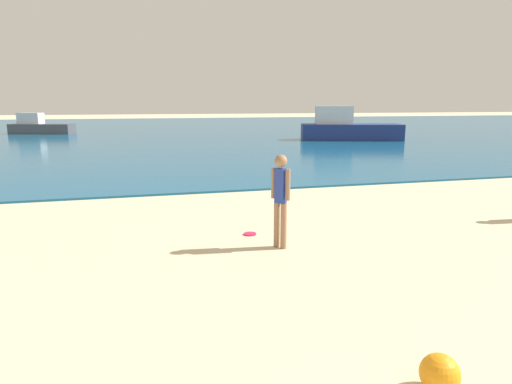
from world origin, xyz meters
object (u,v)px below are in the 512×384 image
(beach_ball, at_px, (440,374))
(person_standing, at_px, (280,196))
(frisbee, at_px, (250,234))
(boat_far, at_px, (40,126))
(boat_near, at_px, (347,128))

(beach_ball, bearing_deg, person_standing, 91.60)
(frisbee, height_order, boat_far, boat_far)
(boat_far, relative_size, beach_ball, 14.48)
(person_standing, bearing_deg, boat_near, -66.87)
(frisbee, bearing_deg, person_standing, -70.56)
(boat_far, bearing_deg, person_standing, -56.30)
(frisbee, xyz_separation_m, boat_near, (11.26, 18.85, 0.80))
(frisbee, distance_m, beach_ball, 4.96)
(person_standing, distance_m, frisbee, 1.29)
(person_standing, bearing_deg, beach_ball, 143.77)
(frisbee, height_order, beach_ball, beach_ball)
(person_standing, xyz_separation_m, frisbee, (-0.31, 0.87, -0.90))
(beach_ball, bearing_deg, boat_far, 105.22)
(person_standing, height_order, boat_far, boat_far)
(frisbee, relative_size, beach_ball, 0.70)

